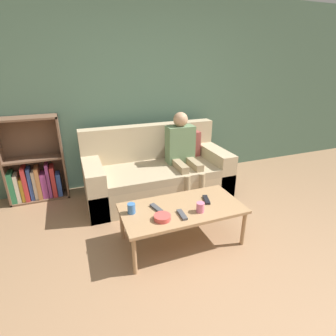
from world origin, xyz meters
TOP-DOWN VIEW (x-y plane):
  - ground_plane at (0.00, 0.00)m, footprint 22.00×22.00m
  - wall_back at (0.00, 2.50)m, footprint 12.00×0.06m
  - couch at (-0.02, 1.89)m, footprint 1.90×0.89m
  - bookshelf at (-1.56, 2.34)m, footprint 0.72×0.28m
  - coffee_table at (-0.13, 0.80)m, footprint 1.19×0.60m
  - person_adult at (0.31, 1.80)m, footprint 0.37×0.62m
  - cup_near at (-0.00, 0.66)m, footprint 0.08×0.08m
  - cup_far at (-0.61, 0.87)m, footprint 0.07×0.07m
  - tv_remote_0 at (-0.37, 0.85)m, footprint 0.09×0.18m
  - tv_remote_1 at (-0.19, 0.66)m, footprint 0.06×0.17m
  - tv_remote_2 at (0.16, 0.82)m, footprint 0.09×0.18m
  - snack_bowl at (-0.38, 0.66)m, footprint 0.15×0.15m

SIDE VIEW (x-z plane):
  - ground_plane at x=0.00m, z-range 0.00..0.00m
  - couch at x=-0.02m, z-range -0.16..0.76m
  - coffee_table at x=-0.13m, z-range 0.17..0.57m
  - bookshelf at x=-1.56m, z-range -0.15..0.95m
  - tv_remote_0 at x=-0.37m, z-range 0.40..0.43m
  - tv_remote_1 at x=-0.19m, z-range 0.40..0.43m
  - tv_remote_2 at x=0.16m, z-range 0.40..0.43m
  - snack_bowl at x=-0.38m, z-range 0.40..0.45m
  - cup_near at x=0.00m, z-range 0.40..0.50m
  - cup_far at x=-0.61m, z-range 0.40..0.50m
  - person_adult at x=0.31m, z-range 0.08..1.20m
  - wall_back at x=0.00m, z-range 0.00..2.60m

